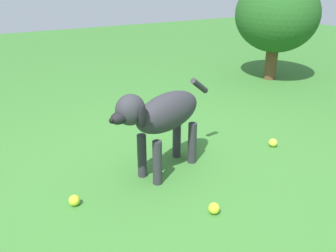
{
  "coord_description": "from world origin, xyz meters",
  "views": [
    {
      "loc": [
        -1.69,
        0.89,
        1.28
      ],
      "look_at": [
        0.25,
        -0.15,
        0.32
      ],
      "focal_mm": 38.55,
      "sensor_mm": 36.0,
      "label": 1
    }
  ],
  "objects_px": {
    "tennis_ball_1": "(273,143)",
    "tennis_ball_0": "(214,208)",
    "tennis_ball_3": "(170,120)",
    "tennis_ball_2": "(74,200)",
    "dog": "(163,115)"
  },
  "relations": [
    {
      "from": "dog",
      "to": "tennis_ball_3",
      "type": "height_order",
      "value": "dog"
    },
    {
      "from": "tennis_ball_1",
      "to": "dog",
      "type": "bearing_deg",
      "value": 85.92
    },
    {
      "from": "tennis_ball_0",
      "to": "tennis_ball_3",
      "type": "distance_m",
      "value": 1.34
    },
    {
      "from": "tennis_ball_0",
      "to": "tennis_ball_2",
      "type": "distance_m",
      "value": 0.82
    },
    {
      "from": "tennis_ball_0",
      "to": "tennis_ball_2",
      "type": "height_order",
      "value": "same"
    },
    {
      "from": "tennis_ball_0",
      "to": "tennis_ball_3",
      "type": "bearing_deg",
      "value": -17.57
    },
    {
      "from": "tennis_ball_0",
      "to": "tennis_ball_1",
      "type": "relative_size",
      "value": 1.0
    },
    {
      "from": "tennis_ball_0",
      "to": "tennis_ball_1",
      "type": "distance_m",
      "value": 1.01
    },
    {
      "from": "tennis_ball_2",
      "to": "tennis_ball_3",
      "type": "bearing_deg",
      "value": -52.83
    },
    {
      "from": "tennis_ball_0",
      "to": "tennis_ball_2",
      "type": "xyz_separation_m",
      "value": [
        0.45,
        0.68,
        0.0
      ]
    },
    {
      "from": "tennis_ball_2",
      "to": "tennis_ball_3",
      "type": "relative_size",
      "value": 1.0
    },
    {
      "from": "dog",
      "to": "tennis_ball_2",
      "type": "distance_m",
      "value": 0.75
    },
    {
      "from": "tennis_ball_1",
      "to": "tennis_ball_0",
      "type": "bearing_deg",
      "value": 118.21
    },
    {
      "from": "tennis_ball_0",
      "to": "tennis_ball_3",
      "type": "height_order",
      "value": "same"
    },
    {
      "from": "dog",
      "to": "tennis_ball_0",
      "type": "xyz_separation_m",
      "value": [
        -0.55,
        -0.04,
        -0.38
      ]
    }
  ]
}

